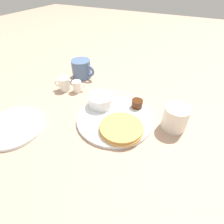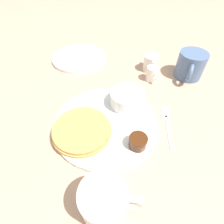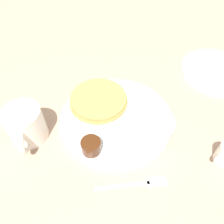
% 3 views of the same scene
% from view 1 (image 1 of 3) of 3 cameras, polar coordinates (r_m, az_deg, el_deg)
% --- Properties ---
extents(ground_plane, '(4.00, 4.00, 0.00)m').
position_cam_1_polar(ground_plane, '(0.66, 0.93, -2.51)').
color(ground_plane, tan).
extents(plate, '(0.28, 0.28, 0.01)m').
position_cam_1_polar(plate, '(0.66, 0.93, -2.12)').
color(plate, white).
rests_on(plate, ground_plane).
extents(pancake_stack, '(0.15, 0.15, 0.02)m').
position_cam_1_polar(pancake_stack, '(0.60, 3.04, -5.23)').
color(pancake_stack, tan).
rests_on(pancake_stack, plate).
extents(bowl, '(0.10, 0.10, 0.05)m').
position_cam_1_polar(bowl, '(0.70, -3.69, 3.97)').
color(bowl, white).
rests_on(bowl, plate).
extents(syrup_cup, '(0.04, 0.04, 0.03)m').
position_cam_1_polar(syrup_cup, '(0.70, 8.19, 2.74)').
color(syrup_cup, '#47230F').
rests_on(syrup_cup, plate).
extents(butter_ramekin, '(0.05, 0.05, 0.05)m').
position_cam_1_polar(butter_ramekin, '(0.72, -3.02, 4.41)').
color(butter_ramekin, white).
rests_on(butter_ramekin, plate).
extents(coffee_mug, '(0.09, 0.12, 0.09)m').
position_cam_1_polar(coffee_mug, '(0.64, 19.94, -1.66)').
color(coffee_mug, silver).
rests_on(coffee_mug, ground_plane).
extents(creamer_pitcher_near, '(0.06, 0.04, 0.05)m').
position_cam_1_polar(creamer_pitcher_near, '(0.82, -11.33, 8.26)').
color(creamer_pitcher_near, white).
rests_on(creamer_pitcher_near, ground_plane).
extents(creamer_pitcher_far, '(0.07, 0.05, 0.06)m').
position_cam_1_polar(creamer_pitcher_far, '(0.85, -15.31, 8.93)').
color(creamer_pitcher_far, white).
rests_on(creamer_pitcher_far, ground_plane).
extents(fork, '(0.15, 0.04, 0.00)m').
position_cam_1_polar(fork, '(0.80, 2.52, 6.03)').
color(fork, silver).
rests_on(fork, ground_plane).
extents(second_mug, '(0.13, 0.10, 0.09)m').
position_cam_1_polar(second_mug, '(0.93, -9.83, 13.70)').
color(second_mug, slate).
rests_on(second_mug, ground_plane).
extents(far_plate, '(0.22, 0.22, 0.01)m').
position_cam_1_polar(far_plate, '(0.72, -29.49, -4.22)').
color(far_plate, white).
rests_on(far_plate, ground_plane).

